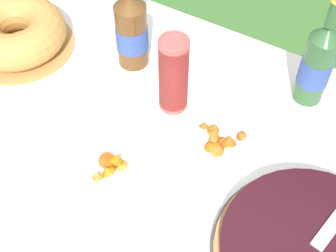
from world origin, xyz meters
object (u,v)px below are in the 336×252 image
(bundt_cake, at_px, (16,33))
(snack_plate_right, at_px, (112,164))
(cider_bottle_green, at_px, (317,64))
(cider_bottle_amber, at_px, (131,30))
(cup_stack, at_px, (174,75))
(snack_plate_left, at_px, (219,142))

(bundt_cake, xyz_separation_m, snack_plate_right, (0.46, -0.20, -0.04))
(bundt_cake, distance_m, cider_bottle_green, 0.81)
(bundt_cake, height_order, snack_plate_right, bundt_cake)
(cider_bottle_amber, xyz_separation_m, snack_plate_right, (0.15, -0.32, -0.10))
(bundt_cake, distance_m, cider_bottle_amber, 0.34)
(cup_stack, xyz_separation_m, snack_plate_right, (-0.02, -0.24, -0.10))
(cup_stack, xyz_separation_m, snack_plate_left, (0.16, -0.06, -0.09))
(bundt_cake, distance_m, snack_plate_right, 0.51)
(cup_stack, bearing_deg, bundt_cake, -176.05)
(cider_bottle_green, bearing_deg, cup_stack, -144.43)
(snack_plate_right, bearing_deg, cider_bottle_green, 55.17)
(snack_plate_left, bearing_deg, bundt_cake, 177.98)
(bundt_cake, bearing_deg, cider_bottle_amber, 20.75)
(cup_stack, bearing_deg, cider_bottle_green, 35.57)
(cup_stack, xyz_separation_m, cider_bottle_amber, (-0.18, 0.08, 0.00))
(bundt_cake, xyz_separation_m, cider_bottle_amber, (0.31, 0.12, 0.06))
(bundt_cake, relative_size, snack_plate_right, 1.46)
(cup_stack, relative_size, snack_plate_left, 1.12)
(bundt_cake, height_order, cider_bottle_green, cider_bottle_green)
(cup_stack, xyz_separation_m, cider_bottle_green, (0.28, 0.20, 0.01))
(cider_bottle_amber, bearing_deg, cider_bottle_green, 14.50)
(cup_stack, height_order, snack_plate_right, cup_stack)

